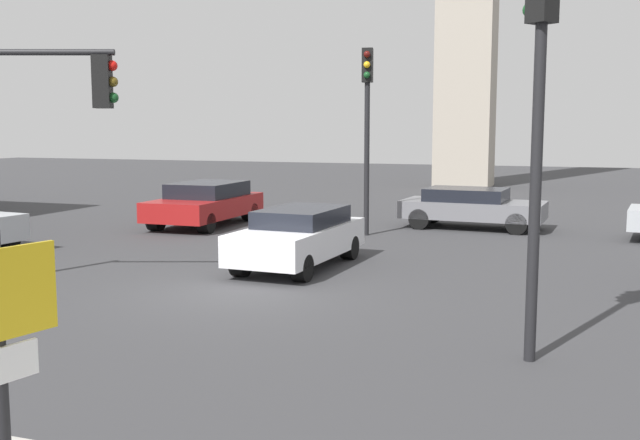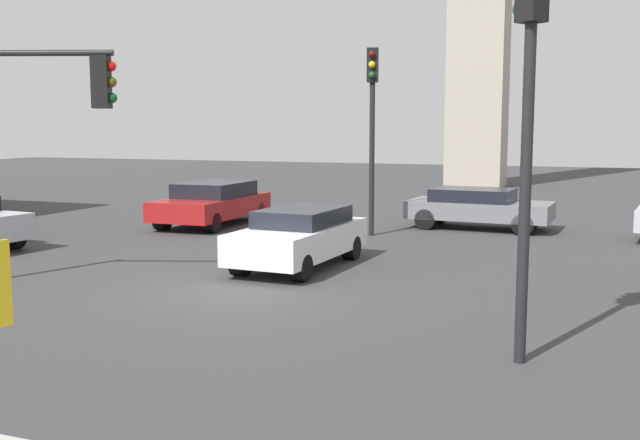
{
  "view_description": "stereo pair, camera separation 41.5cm",
  "coord_description": "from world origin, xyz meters",
  "px_view_note": "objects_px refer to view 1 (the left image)",
  "views": [
    {
      "loc": [
        6.4,
        -13.14,
        3.28
      ],
      "look_at": [
        0.9,
        2.29,
        1.22
      ],
      "focal_mm": 41.46,
      "sensor_mm": 36.0,
      "label": 1
    },
    {
      "loc": [
        6.79,
        -13.0,
        3.28
      ],
      "look_at": [
        0.9,
        2.29,
        1.22
      ],
      "focal_mm": 41.46,
      "sensor_mm": 36.0,
      "label": 2
    }
  ],
  "objects_px": {
    "direction_sign": "(2,390)",
    "car_1": "(206,203)",
    "traffic_light_0": "(367,107)",
    "traffic_light_2": "(538,80)",
    "car_2": "(471,207)",
    "car_3": "(299,236)",
    "traffic_light_1": "(5,113)"
  },
  "relations": [
    {
      "from": "direction_sign",
      "to": "car_1",
      "type": "relative_size",
      "value": 0.53
    },
    {
      "from": "direction_sign",
      "to": "traffic_light_0",
      "type": "relative_size",
      "value": 0.45
    },
    {
      "from": "traffic_light_2",
      "to": "car_2",
      "type": "relative_size",
      "value": 1.22
    },
    {
      "from": "direction_sign",
      "to": "traffic_light_0",
      "type": "distance_m",
      "value": 18.48
    },
    {
      "from": "direction_sign",
      "to": "traffic_light_2",
      "type": "height_order",
      "value": "traffic_light_2"
    },
    {
      "from": "car_2",
      "to": "direction_sign",
      "type": "bearing_deg",
      "value": -85.95
    },
    {
      "from": "traffic_light_0",
      "to": "car_1",
      "type": "relative_size",
      "value": 1.17
    },
    {
      "from": "car_3",
      "to": "traffic_light_1",
      "type": "bearing_deg",
      "value": -39.74
    },
    {
      "from": "traffic_light_0",
      "to": "traffic_light_2",
      "type": "bearing_deg",
      "value": 16.08
    },
    {
      "from": "car_2",
      "to": "car_3",
      "type": "bearing_deg",
      "value": -105.63
    },
    {
      "from": "traffic_light_0",
      "to": "traffic_light_1",
      "type": "height_order",
      "value": "traffic_light_0"
    },
    {
      "from": "traffic_light_2",
      "to": "traffic_light_1",
      "type": "bearing_deg",
      "value": 29.2
    },
    {
      "from": "direction_sign",
      "to": "car_1",
      "type": "distance_m",
      "value": 20.47
    },
    {
      "from": "direction_sign",
      "to": "car_2",
      "type": "xyz_separation_m",
      "value": [
        -0.16,
        20.79,
        -1.01
      ]
    },
    {
      "from": "traffic_light_2",
      "to": "car_1",
      "type": "relative_size",
      "value": 1.18
    },
    {
      "from": "traffic_light_1",
      "to": "car_3",
      "type": "xyz_separation_m",
      "value": [
        4.24,
        4.6,
        -2.82
      ]
    },
    {
      "from": "direction_sign",
      "to": "traffic_light_1",
      "type": "bearing_deg",
      "value": 145.21
    },
    {
      "from": "traffic_light_1",
      "to": "car_1",
      "type": "bearing_deg",
      "value": 77.88
    },
    {
      "from": "traffic_light_1",
      "to": "traffic_light_2",
      "type": "relative_size",
      "value": 0.86
    },
    {
      "from": "car_2",
      "to": "traffic_light_2",
      "type": "bearing_deg",
      "value": -74.92
    },
    {
      "from": "car_2",
      "to": "car_3",
      "type": "relative_size",
      "value": 1.06
    },
    {
      "from": "traffic_light_1",
      "to": "car_2",
      "type": "relative_size",
      "value": 1.05
    },
    {
      "from": "traffic_light_2",
      "to": "car_2",
      "type": "height_order",
      "value": "traffic_light_2"
    },
    {
      "from": "traffic_light_2",
      "to": "traffic_light_0",
      "type": "bearing_deg",
      "value": -28.93
    },
    {
      "from": "traffic_light_0",
      "to": "direction_sign",
      "type": "bearing_deg",
      "value": -1.56
    },
    {
      "from": "car_1",
      "to": "direction_sign",
      "type": "bearing_deg",
      "value": 24.64
    },
    {
      "from": "traffic_light_0",
      "to": "car_1",
      "type": "xyz_separation_m",
      "value": [
        -5.71,
        0.41,
        -3.12
      ]
    },
    {
      "from": "traffic_light_1",
      "to": "car_3",
      "type": "distance_m",
      "value": 6.86
    },
    {
      "from": "direction_sign",
      "to": "car_3",
      "type": "relative_size",
      "value": 0.58
    },
    {
      "from": "car_1",
      "to": "car_2",
      "type": "height_order",
      "value": "car_1"
    },
    {
      "from": "traffic_light_2",
      "to": "car_3",
      "type": "bearing_deg",
      "value": -10.05
    },
    {
      "from": "traffic_light_1",
      "to": "car_1",
      "type": "distance_m",
      "value": 10.96
    }
  ]
}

